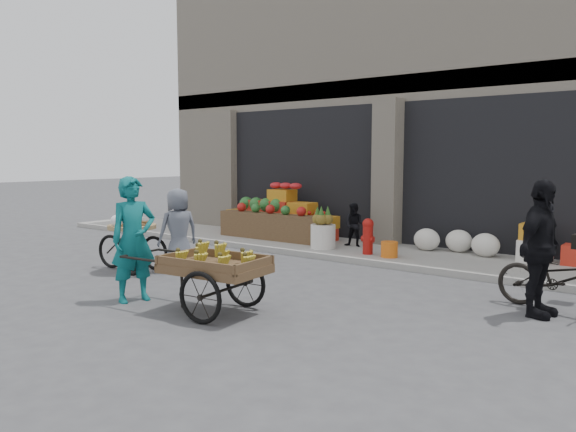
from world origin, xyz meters
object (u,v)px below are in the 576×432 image
Objects in this scene: tricycle_cart at (132,240)px; seated_person at (354,225)px; vendor_woman at (133,239)px; vendor_grey at (178,230)px; orange_bucket at (389,249)px; banana_cart at (212,262)px; bicycle at (563,278)px; fire_hydrant at (368,235)px; cyclist at (540,249)px; pineapple_bin at (323,236)px.

seated_person is at bearing 56.18° from tricycle_cart.
vendor_woman reaches higher than vendor_grey.
orange_bucket is 0.14× the size of banana_cart.
orange_bucket is 0.19× the size of bicycle.
seated_person is 0.41× the size of banana_cart.
fire_hydrant is 0.31× the size of banana_cart.
tricycle_cart is at bearing -128.19° from fire_hydrant.
fire_hydrant is at bearing 163.33° from vendor_grey.
fire_hydrant is 4.27m from cyclist.
banana_cart is at bearing 75.65° from vendor_grey.
tricycle_cart is at bearing -133.29° from orange_bucket.
bicycle is (3.88, -1.72, -0.05)m from fire_hydrant.
banana_cart is 1.35m from vendor_woman.
cyclist is (5.79, 0.90, 0.14)m from vendor_grey.
vendor_grey reaches higher than fire_hydrant.
pineapple_bin is 0.35× the size of vendor_grey.
vendor_woman reaches higher than bicycle.
pineapple_bin is 5.29m from bicycle.
tricycle_cart is (-3.27, -3.47, 0.30)m from orange_bucket.
cyclist is at bearing -29.98° from fire_hydrant.
cyclist is at bearing -44.87° from vendor_woman.
pineapple_bin is 3.94m from tricycle_cart.
banana_cart is 4.18m from cyclist.
vendor_woman is at bearing -43.44° from tricycle_cart.
banana_cart is (0.99, -5.20, 0.09)m from seated_person.
vendor_grey is at bearing -131.31° from orange_bucket.
tricycle_cart reaches higher than orange_bucket.
banana_cart is (1.39, -4.60, 0.30)m from pineapple_bin.
pineapple_bin is 0.30× the size of bicycle.
pineapple_bin is 1.11m from fire_hydrant.
vendor_grey is at bearing 47.21° from vendor_woman.
seated_person is 5.16m from bicycle.
cyclist is (4.78, -2.17, 0.51)m from pineapple_bin.
pineapple_bin is 1.62× the size of orange_bucket.
vendor_grey is at bearing 109.78° from bicycle.
cyclist is at bearing 29.62° from banana_cart.
seated_person is at bearing 137.12° from fire_hydrant.
fire_hydrant is at bearing 73.64° from bicycle.
pineapple_bin is at bearing 177.40° from fire_hydrant.
banana_cart is 1.34× the size of bicycle.
banana_cart is at bearing 133.20° from cyclist.
bicycle is at bearing -19.60° from pineapple_bin.
vendor_grey is (0.66, 0.50, 0.17)m from tricycle_cart.
cyclist is at bearing -42.33° from seated_person.
tricycle_cart is (-2.07, -4.17, -0.02)m from seated_person.
orange_bucket is at bearing -2.19° from vendor_woman.
orange_bucket is at bearing -5.71° from fire_hydrant.
orange_bucket is (0.50, -0.05, -0.23)m from fire_hydrant.
banana_cart is 1.30× the size of vendor_woman.
bicycle is (4.58, -2.37, -0.13)m from seated_person.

